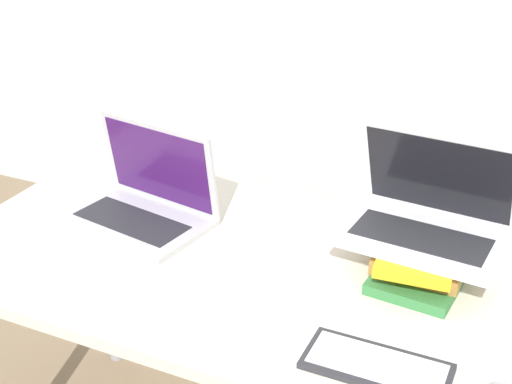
{
  "coord_description": "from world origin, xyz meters",
  "views": [
    {
      "loc": [
        0.51,
        -0.88,
        1.6
      ],
      "look_at": [
        -0.07,
        0.38,
        0.92
      ],
      "focal_mm": 50.0,
      "sensor_mm": 36.0,
      "label": 1
    }
  ],
  "objects_px": {
    "book_stack": "(423,259)",
    "wireless_keyboard": "(377,366)",
    "laptop_left": "(143,202)",
    "laptop_on_books": "(428,216)"
  },
  "relations": [
    {
      "from": "book_stack",
      "to": "wireless_keyboard",
      "type": "bearing_deg",
      "value": -90.17
    },
    {
      "from": "laptop_left",
      "to": "book_stack",
      "type": "distance_m",
      "value": 0.7
    },
    {
      "from": "laptop_on_books",
      "to": "wireless_keyboard",
      "type": "height_order",
      "value": "laptop_on_books"
    },
    {
      "from": "book_stack",
      "to": "wireless_keyboard",
      "type": "xyz_separation_m",
      "value": [
        -0.0,
        -0.35,
        -0.03
      ]
    },
    {
      "from": "laptop_left",
      "to": "laptop_on_books",
      "type": "bearing_deg",
      "value": 5.48
    },
    {
      "from": "laptop_on_books",
      "to": "laptop_left",
      "type": "bearing_deg",
      "value": -174.52
    },
    {
      "from": "laptop_left",
      "to": "laptop_on_books",
      "type": "relative_size",
      "value": 1.05
    },
    {
      "from": "book_stack",
      "to": "wireless_keyboard",
      "type": "relative_size",
      "value": 1.08
    },
    {
      "from": "wireless_keyboard",
      "to": "laptop_left",
      "type": "bearing_deg",
      "value": 156.18
    },
    {
      "from": "book_stack",
      "to": "laptop_on_books",
      "type": "relative_size",
      "value": 0.78
    }
  ]
}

